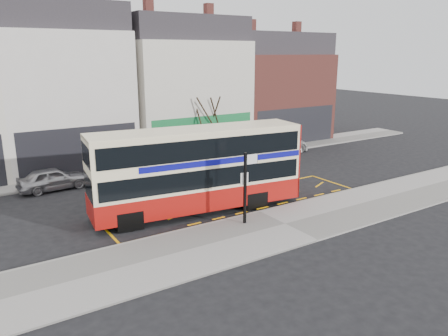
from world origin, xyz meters
TOP-DOWN VIEW (x-y plane):
  - ground at (0.00, 0.00)m, footprint 120.00×120.00m
  - pavement at (0.00, -2.30)m, footprint 40.00×4.00m
  - kerb at (0.00, -0.38)m, footprint 40.00×0.15m
  - far_pavement at (0.00, 11.00)m, footprint 50.00×3.00m
  - road_markings at (0.00, 1.60)m, footprint 14.00×3.40m
  - terrace_left at (-5.50, 14.99)m, footprint 8.00×8.01m
  - terrace_green_shop at (3.50, 14.99)m, footprint 9.00×8.01m
  - terrace_right at (12.50, 14.99)m, footprint 9.00×8.01m
  - double_decker_bus at (-2.29, 1.63)m, footprint 10.64×3.66m
  - bus_stop_post at (-1.43, -1.22)m, footprint 0.81×0.17m
  - car_silver at (-7.63, 9.18)m, footprint 3.96×1.80m
  - car_grey at (-1.65, 9.17)m, footprint 4.54×1.78m
  - car_white at (9.48, 9.69)m, footprint 5.16×2.51m
  - street_tree_right at (3.63, 10.83)m, footprint 2.75×2.75m

SIDE VIEW (x-z plane):
  - ground at x=0.00m, z-range 0.00..0.00m
  - road_markings at x=0.00m, z-range 0.00..0.01m
  - pavement at x=0.00m, z-range 0.00..0.15m
  - kerb at x=0.00m, z-range 0.00..0.15m
  - far_pavement at x=0.00m, z-range 0.00..0.15m
  - car_silver at x=-7.63m, z-range 0.00..1.32m
  - car_white at x=9.48m, z-range 0.00..1.45m
  - car_grey at x=-1.65m, z-range 0.00..1.47m
  - bus_stop_post at x=-1.43m, z-range 0.46..3.75m
  - double_decker_bus at x=-2.29m, z-range 0.11..4.27m
  - street_tree_right at x=3.63m, z-range 1.08..7.03m
  - terrace_right at x=12.50m, z-range -0.58..9.72m
  - terrace_green_shop at x=3.50m, z-range -0.58..10.72m
  - terrace_left at x=-5.50m, z-range -0.58..11.22m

